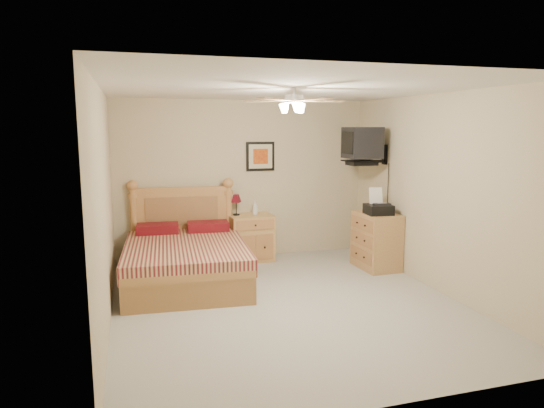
% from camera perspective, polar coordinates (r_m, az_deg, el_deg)
% --- Properties ---
extents(floor, '(4.50, 4.50, 0.00)m').
position_cam_1_polar(floor, '(5.88, 1.81, -11.66)').
color(floor, '#A39F93').
rests_on(floor, ground).
extents(ceiling, '(4.00, 4.50, 0.04)m').
position_cam_1_polar(ceiling, '(5.52, 1.94, 13.40)').
color(ceiling, white).
rests_on(ceiling, ground).
extents(wall_back, '(4.00, 0.04, 2.50)m').
position_cam_1_polar(wall_back, '(7.72, -3.35, 2.85)').
color(wall_back, '#C0B08D').
rests_on(wall_back, ground).
extents(wall_front, '(4.00, 0.04, 2.50)m').
position_cam_1_polar(wall_front, '(3.54, 13.35, -4.77)').
color(wall_front, '#C0B08D').
rests_on(wall_front, ground).
extents(wall_left, '(0.04, 4.50, 2.50)m').
position_cam_1_polar(wall_left, '(5.30, -19.13, -0.47)').
color(wall_left, '#C0B08D').
rests_on(wall_left, ground).
extents(wall_right, '(0.04, 4.50, 2.50)m').
position_cam_1_polar(wall_right, '(6.47, 18.95, 1.18)').
color(wall_right, '#C0B08D').
rests_on(wall_right, ground).
extents(bed, '(1.68, 2.12, 1.31)m').
position_cam_1_polar(bed, '(6.54, -10.18, -3.69)').
color(bed, '#B68041').
rests_on(bed, ground).
extents(nightstand, '(0.68, 0.52, 0.72)m').
position_cam_1_polar(nightstand, '(7.64, -2.50, -3.97)').
color(nightstand, '#A97B47').
rests_on(nightstand, ground).
extents(table_lamp, '(0.21, 0.21, 0.33)m').
position_cam_1_polar(table_lamp, '(7.55, -4.23, -0.09)').
color(table_lamp, '#5C0A18').
rests_on(table_lamp, nightstand).
extents(lotion_bottle, '(0.12, 0.12, 0.23)m').
position_cam_1_polar(lotion_bottle, '(7.59, -2.01, -0.41)').
color(lotion_bottle, white).
rests_on(lotion_bottle, nightstand).
extents(framed_picture, '(0.46, 0.04, 0.46)m').
position_cam_1_polar(framed_picture, '(7.73, -1.38, 5.63)').
color(framed_picture, black).
rests_on(framed_picture, wall_back).
extents(dresser, '(0.51, 0.72, 0.83)m').
position_cam_1_polar(dresser, '(7.35, 12.18, -4.25)').
color(dresser, '#9F6844').
rests_on(dresser, ground).
extents(fax_machine, '(0.39, 0.41, 0.38)m').
position_cam_1_polar(fax_machine, '(7.15, 12.45, 0.30)').
color(fax_machine, black).
rests_on(fax_machine, dresser).
extents(magazine_lower, '(0.25, 0.32, 0.03)m').
position_cam_1_polar(magazine_lower, '(7.52, 11.18, -0.59)').
color(magazine_lower, beige).
rests_on(magazine_lower, dresser).
extents(magazine_upper, '(0.32, 0.36, 0.02)m').
position_cam_1_polar(magazine_upper, '(7.53, 11.43, -0.40)').
color(magazine_upper, tan).
rests_on(magazine_upper, magazine_lower).
extents(wall_tv, '(0.56, 0.46, 0.58)m').
position_cam_1_polar(wall_tv, '(7.43, 11.60, 6.78)').
color(wall_tv, black).
rests_on(wall_tv, wall_right).
extents(ceiling_fan, '(1.14, 1.14, 0.28)m').
position_cam_1_polar(ceiling_fan, '(5.32, 2.62, 12.05)').
color(ceiling_fan, silver).
rests_on(ceiling_fan, ceiling).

